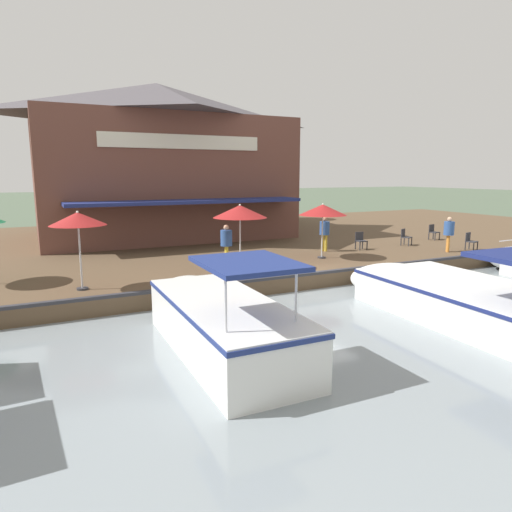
# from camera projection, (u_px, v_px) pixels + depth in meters

# --- Properties ---
(ground_plane) EXTENTS (220.00, 220.00, 0.00)m
(ground_plane) POSITION_uv_depth(u_px,v_px,m) (315.00, 291.00, 16.66)
(ground_plane) COLOR #4C5B47
(quay_deck) EXTENTS (22.00, 56.00, 0.60)m
(quay_deck) POSITION_uv_depth(u_px,v_px,m) (209.00, 243.00, 26.33)
(quay_deck) COLOR brown
(quay_deck) RESTS_ON ground
(quay_edge_fender) EXTENTS (0.20, 50.40, 0.10)m
(quay_edge_fender) POSITION_uv_depth(u_px,v_px,m) (313.00, 273.00, 16.64)
(quay_edge_fender) COLOR #2D2D33
(quay_edge_fender) RESTS_ON quay_deck
(waterfront_restaurant) EXTENTS (11.66, 14.29, 8.79)m
(waterfront_restaurant) POSITION_uv_depth(u_px,v_px,m) (159.00, 160.00, 26.98)
(waterfront_restaurant) COLOR brown
(waterfront_restaurant) RESTS_ON quay_deck
(patio_umbrella_mid_patio_left) EXTENTS (2.05, 2.05, 2.38)m
(patio_umbrella_mid_patio_left) POSITION_uv_depth(u_px,v_px,m) (323.00, 210.00, 19.59)
(patio_umbrella_mid_patio_left) COLOR #B7B7B7
(patio_umbrella_mid_patio_left) RESTS_ON quay_deck
(patio_umbrella_back_row) EXTENTS (2.06, 2.06, 2.51)m
(patio_umbrella_back_row) POSITION_uv_depth(u_px,v_px,m) (240.00, 212.00, 17.26)
(patio_umbrella_back_row) COLOR #B7B7B7
(patio_umbrella_back_row) RESTS_ON quay_deck
(patio_umbrella_by_entrance) EXTENTS (1.72, 1.72, 2.50)m
(patio_umbrella_by_entrance) POSITION_uv_depth(u_px,v_px,m) (78.00, 219.00, 14.11)
(patio_umbrella_by_entrance) COLOR #B7B7B7
(patio_umbrella_by_entrance) RESTS_ON quay_deck
(cafe_chair_back_row_seat) EXTENTS (0.58, 0.58, 0.85)m
(cafe_chair_back_row_seat) POSITION_uv_depth(u_px,v_px,m) (405.00, 236.00, 23.48)
(cafe_chair_back_row_seat) COLOR #2D2D33
(cafe_chair_back_row_seat) RESTS_ON quay_deck
(cafe_chair_far_corner_seat) EXTENTS (0.49, 0.49, 0.85)m
(cafe_chair_far_corner_seat) POSITION_uv_depth(u_px,v_px,m) (361.00, 240.00, 22.18)
(cafe_chair_far_corner_seat) COLOR #2D2D33
(cafe_chair_far_corner_seat) RESTS_ON quay_deck
(cafe_chair_under_first_umbrella) EXTENTS (0.49, 0.49, 0.85)m
(cafe_chair_under_first_umbrella) POSITION_uv_depth(u_px,v_px,m) (433.00, 231.00, 25.52)
(cafe_chair_under_first_umbrella) COLOR #2D2D33
(cafe_chair_under_first_umbrella) RESTS_ON quay_deck
(cafe_chair_beside_entrance) EXTENTS (0.53, 0.53, 0.85)m
(cafe_chair_beside_entrance) POSITION_uv_depth(u_px,v_px,m) (470.00, 240.00, 21.98)
(cafe_chair_beside_entrance) COLOR #2D2D33
(cafe_chair_beside_entrance) RESTS_ON quay_deck
(person_mid_patio) EXTENTS (0.46, 0.46, 1.64)m
(person_mid_patio) POSITION_uv_depth(u_px,v_px,m) (226.00, 240.00, 18.18)
(person_mid_patio) COLOR gold
(person_mid_patio) RESTS_ON quay_deck
(person_at_quay_edge) EXTENTS (0.47, 0.47, 1.65)m
(person_at_quay_edge) POSITION_uv_depth(u_px,v_px,m) (449.00, 230.00, 21.39)
(person_at_quay_edge) COLOR orange
(person_at_quay_edge) RESTS_ON quay_deck
(person_near_entrance) EXTENTS (0.46, 0.46, 1.64)m
(person_near_entrance) POSITION_uv_depth(u_px,v_px,m) (325.00, 230.00, 21.57)
(person_near_entrance) COLOR gold
(person_near_entrance) RESTS_ON quay_deck
(motorboat_mid_row) EXTENTS (6.71, 2.25, 2.42)m
(motorboat_mid_row) POSITION_uv_depth(u_px,v_px,m) (215.00, 317.00, 11.17)
(motorboat_mid_row) COLOR white
(motorboat_mid_row) RESTS_ON river_water
(motorboat_outer_channel) EXTENTS (9.20, 3.59, 2.21)m
(motorboat_outer_channel) POSITION_uv_depth(u_px,v_px,m) (464.00, 298.00, 13.25)
(motorboat_outer_channel) COLOR white
(motorboat_outer_channel) RESTS_ON river_water
(tree_behind_restaurant) EXTENTS (3.55, 3.38, 5.50)m
(tree_behind_restaurant) POSITION_uv_depth(u_px,v_px,m) (261.00, 173.00, 35.93)
(tree_behind_restaurant) COLOR brown
(tree_behind_restaurant) RESTS_ON quay_deck
(tree_upstream_bank) EXTENTS (4.94, 4.70, 7.20)m
(tree_upstream_bank) POSITION_uv_depth(u_px,v_px,m) (223.00, 158.00, 31.81)
(tree_upstream_bank) COLOR brown
(tree_upstream_bank) RESTS_ON quay_deck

